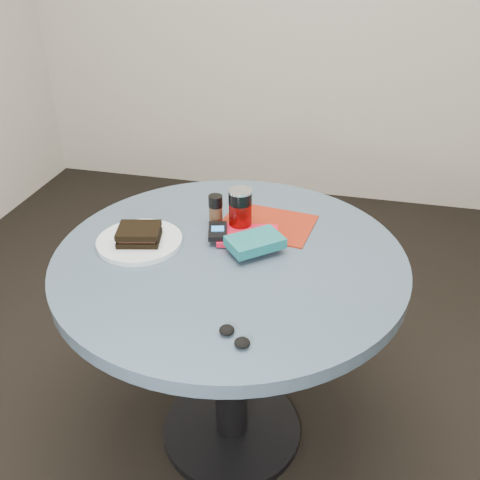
% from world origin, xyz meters
% --- Properties ---
extents(ground, '(4.00, 4.00, 0.00)m').
position_xyz_m(ground, '(0.00, 0.00, 0.00)').
color(ground, black).
rests_on(ground, ground).
extents(table, '(1.00, 1.00, 0.75)m').
position_xyz_m(table, '(0.00, 0.00, 0.59)').
color(table, black).
rests_on(table, ground).
extents(plate, '(0.31, 0.31, 0.02)m').
position_xyz_m(plate, '(-0.27, -0.01, 0.76)').
color(plate, white).
rests_on(plate, table).
extents(sandwich, '(0.14, 0.12, 0.04)m').
position_xyz_m(sandwich, '(-0.27, -0.01, 0.79)').
color(sandwich, black).
rests_on(sandwich, plate).
extents(soda_can, '(0.09, 0.09, 0.13)m').
position_xyz_m(soda_can, '(-0.00, 0.14, 0.82)').
color(soda_can, '#650605').
rests_on(soda_can, table).
extents(pepper_grinder, '(0.05, 0.05, 0.10)m').
position_xyz_m(pepper_grinder, '(-0.08, 0.15, 0.80)').
color(pepper_grinder, '#4C3320').
rests_on(pepper_grinder, table).
extents(magazine, '(0.30, 0.24, 0.00)m').
position_xyz_m(magazine, '(0.07, 0.19, 0.75)').
color(magazine, maroon).
rests_on(magazine, table).
extents(red_book, '(0.20, 0.15, 0.01)m').
position_xyz_m(red_book, '(0.03, 0.09, 0.76)').
color(red_book, red).
rests_on(red_book, magazine).
extents(novel, '(0.18, 0.17, 0.03)m').
position_xyz_m(novel, '(0.07, 0.02, 0.78)').
color(novel, '#166168').
rests_on(novel, red_book).
extents(mp3_player, '(0.08, 0.11, 0.02)m').
position_xyz_m(mp3_player, '(-0.05, 0.07, 0.78)').
color(mp3_player, black).
rests_on(mp3_player, red_book).
extents(headphones, '(0.09, 0.08, 0.02)m').
position_xyz_m(headphones, '(0.10, -0.35, 0.76)').
color(headphones, black).
rests_on(headphones, table).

